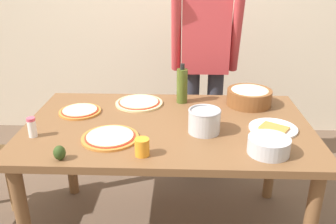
{
  "coord_description": "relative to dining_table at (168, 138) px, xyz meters",
  "views": [
    {
      "loc": [
        0.07,
        -1.84,
        1.61
      ],
      "look_at": [
        0.0,
        0.05,
        0.81
      ],
      "focal_mm": 38.52,
      "sensor_mm": 36.0,
      "label": 1
    }
  ],
  "objects": [
    {
      "name": "avocado",
      "position": [
        -0.48,
        -0.41,
        0.13
      ],
      "size": [
        0.06,
        0.06,
        0.07
      ],
      "primitive_type": "ellipsoid",
      "color": "#2D4219",
      "rests_on": "dining_table"
    },
    {
      "name": "person_cook",
      "position": [
        0.24,
        0.76,
        0.27
      ],
      "size": [
        0.49,
        0.25,
        1.62
      ],
      "color": "#2D2D38",
      "rests_on": "ground"
    },
    {
      "name": "small_sauce_bowl",
      "position": [
        0.21,
        0.13,
        0.12
      ],
      "size": [
        0.11,
        0.11,
        0.06
      ],
      "color": "#4C2D1E",
      "rests_on": "dining_table"
    },
    {
      "name": "pizza_cooked_on_tray",
      "position": [
        -0.29,
        -0.2,
        0.1
      ],
      "size": [
        0.29,
        0.29,
        0.02
      ],
      "color": "#C67A33",
      "rests_on": "dining_table"
    },
    {
      "name": "mixing_bowl_steel",
      "position": [
        0.49,
        -0.32,
        0.13
      ],
      "size": [
        0.2,
        0.2,
        0.08
      ],
      "color": "#B7B7BC",
      "rests_on": "dining_table"
    },
    {
      "name": "popcorn_bowl",
      "position": [
        0.5,
        0.31,
        0.15
      ],
      "size": [
        0.28,
        0.28,
        0.11
      ],
      "color": "brown",
      "rests_on": "dining_table"
    },
    {
      "name": "steel_pot",
      "position": [
        0.2,
        -0.1,
        0.16
      ],
      "size": [
        0.17,
        0.17,
        0.13
      ],
      "color": "#B7B7BC",
      "rests_on": "dining_table"
    },
    {
      "name": "salt_shaker",
      "position": [
        -0.7,
        -0.19,
        0.14
      ],
      "size": [
        0.04,
        0.04,
        0.11
      ],
      "color": "white",
      "rests_on": "dining_table"
    },
    {
      "name": "plate_with_slice",
      "position": [
        0.58,
        -0.06,
        0.1
      ],
      "size": [
        0.26,
        0.26,
        0.02
      ],
      "color": "white",
      "rests_on": "dining_table"
    },
    {
      "name": "cup_orange",
      "position": [
        -0.11,
        -0.36,
        0.13
      ],
      "size": [
        0.07,
        0.07,
        0.08
      ],
      "primitive_type": "cylinder",
      "color": "orange",
      "rests_on": "dining_table"
    },
    {
      "name": "pizza_second_cooked",
      "position": [
        -0.54,
        0.14,
        0.1
      ],
      "size": [
        0.25,
        0.25,
        0.02
      ],
      "color": "#C67A33",
      "rests_on": "dining_table"
    },
    {
      "name": "olive_oil_bottle",
      "position": [
        0.08,
        0.34,
        0.2
      ],
      "size": [
        0.07,
        0.07,
        0.26
      ],
      "color": "#47561E",
      "rests_on": "dining_table"
    },
    {
      "name": "pizza_raw_on_board",
      "position": [
        -0.19,
        0.29,
        0.1
      ],
      "size": [
        0.3,
        0.3,
        0.02
      ],
      "color": "beige",
      "rests_on": "dining_table"
    },
    {
      "name": "dining_table",
      "position": [
        0.0,
        0.0,
        0.0
      ],
      "size": [
        1.6,
        0.96,
        0.76
      ],
      "color": "brown",
      "rests_on": "ground"
    }
  ]
}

